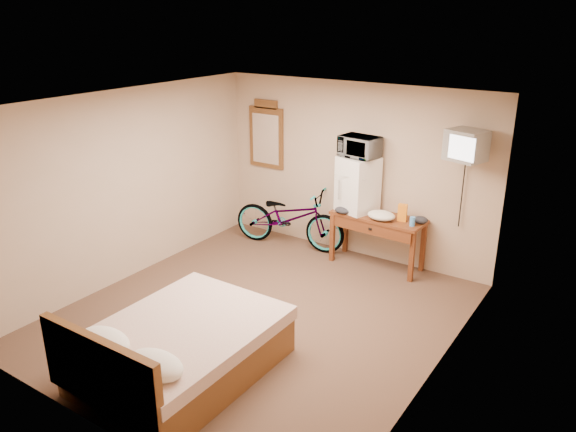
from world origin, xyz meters
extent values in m
plane|color=#4A3325|center=(0.00, 0.00, 0.00)|extent=(4.60, 4.60, 0.00)
plane|color=silver|center=(0.00, 0.00, 2.50)|extent=(4.60, 4.60, 0.00)
cube|color=tan|center=(0.00, 2.30, 1.25)|extent=(4.20, 0.04, 2.50)
cube|color=tan|center=(0.00, -2.30, 1.25)|extent=(4.20, 0.04, 2.50)
cube|color=tan|center=(-2.10, 0.00, 1.25)|extent=(0.04, 4.60, 2.50)
cube|color=tan|center=(2.10, 0.00, 1.25)|extent=(0.04, 4.60, 2.50)
cube|color=silver|center=(-0.08, 2.29, 0.92)|extent=(0.08, 0.01, 0.13)
cube|color=brown|center=(0.55, 2.04, 0.73)|extent=(1.32, 0.56, 0.04)
cube|color=brown|center=(-0.05, 1.84, 0.35)|extent=(0.06, 0.06, 0.71)
cube|color=brown|center=(1.15, 1.84, 0.35)|extent=(0.06, 0.06, 0.71)
cube|color=brown|center=(-0.05, 2.24, 0.35)|extent=(0.06, 0.06, 0.71)
cube|color=brown|center=(1.15, 2.24, 0.35)|extent=(0.06, 0.06, 0.71)
cube|color=brown|center=(0.55, 1.82, 0.63)|extent=(1.18, 0.09, 0.16)
cube|color=black|center=(0.55, 1.80, 0.63)|extent=(0.05, 0.02, 0.03)
cube|color=white|center=(0.20, 2.07, 1.14)|extent=(0.59, 0.58, 0.77)
cube|color=gray|center=(0.20, 1.84, 1.29)|extent=(0.47, 0.01, 0.00)
cylinder|color=gray|center=(0.03, 1.83, 1.09)|extent=(0.02, 0.02, 0.28)
imported|color=white|center=(0.20, 2.07, 1.67)|extent=(0.56, 0.42, 0.29)
cube|color=orange|center=(0.90, 2.03, 0.87)|extent=(0.13, 0.09, 0.24)
cylinder|color=#479AF1|center=(1.08, 1.93, 0.81)|extent=(0.07, 0.07, 0.12)
ellipsoid|color=white|center=(0.64, 1.92, 0.81)|extent=(0.38, 0.30, 0.12)
ellipsoid|color=black|center=(0.09, 1.86, 0.79)|extent=(0.24, 0.18, 0.09)
ellipsoid|color=black|center=(1.13, 2.09, 0.80)|extent=(0.20, 0.17, 0.09)
cube|color=black|center=(1.64, 2.28, 1.79)|extent=(0.14, 0.02, 0.14)
cylinder|color=black|center=(1.64, 2.24, 1.79)|extent=(0.05, 0.30, 0.05)
cube|color=gray|center=(1.64, 2.02, 1.88)|extent=(0.52, 0.47, 0.37)
cube|color=white|center=(1.64, 1.84, 1.88)|extent=(0.34, 0.12, 0.29)
cube|color=black|center=(1.64, 2.20, 1.88)|extent=(0.26, 0.09, 0.23)
cube|color=brown|center=(-1.51, 2.27, 1.55)|extent=(0.62, 0.04, 0.94)
cube|color=brown|center=(-1.51, 2.27, 2.07)|extent=(0.41, 0.04, 0.13)
cube|color=white|center=(-1.51, 2.25, 1.53)|extent=(0.49, 0.01, 0.77)
imported|color=black|center=(-0.86, 1.95, 0.46)|extent=(1.84, 0.90, 0.93)
cube|color=brown|center=(0.03, -1.30, 0.20)|extent=(1.42, 1.89, 0.40)
cube|color=beige|center=(0.03, -1.30, 0.45)|extent=(1.46, 1.93, 0.14)
cube|color=brown|center=(0.03, -2.26, 0.55)|extent=(1.41, 0.08, 0.70)
ellipsoid|color=white|center=(-0.30, -1.95, 0.58)|extent=(0.57, 0.35, 0.20)
ellipsoid|color=white|center=(0.36, -1.95, 0.58)|extent=(0.57, 0.35, 0.20)
camera|label=1|loc=(3.52, -4.67, 3.40)|focal=35.00mm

